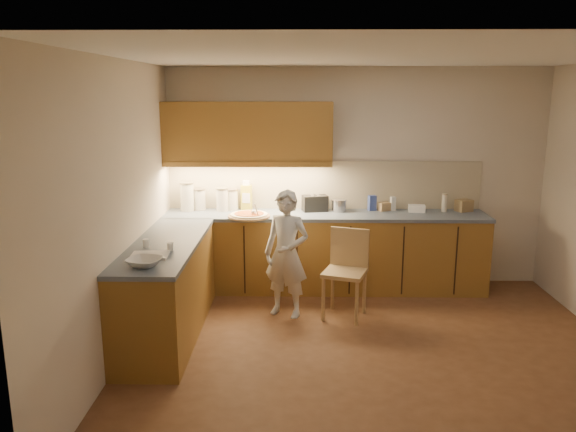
% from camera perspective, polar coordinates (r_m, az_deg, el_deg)
% --- Properties ---
extents(room, '(4.54, 4.50, 2.62)m').
position_cam_1_polar(room, '(4.81, 9.37, 4.70)').
color(room, brown).
rests_on(room, ground).
extents(l_counter, '(3.77, 2.62, 0.92)m').
position_cam_1_polar(l_counter, '(6.25, -1.12, -4.73)').
color(l_counter, olive).
rests_on(l_counter, ground).
extents(backsplash, '(3.75, 0.02, 0.58)m').
position_cam_1_polar(backsplash, '(6.79, 3.70, 3.17)').
color(backsplash, '#BDB092').
rests_on(backsplash, l_counter).
extents(upper_cabinets, '(1.95, 0.36, 0.73)m').
position_cam_1_polar(upper_cabinets, '(6.58, -4.10, 8.45)').
color(upper_cabinets, olive).
rests_on(upper_cabinets, ground).
extents(pizza_on_board, '(0.48, 0.48, 0.19)m').
position_cam_1_polar(pizza_on_board, '(6.38, -3.96, 0.08)').
color(pizza_on_board, '#A78153').
rests_on(pizza_on_board, l_counter).
extents(child, '(0.57, 0.49, 1.34)m').
position_cam_1_polar(child, '(5.83, -0.15, -3.88)').
color(child, silver).
rests_on(child, ground).
extents(wooden_chair, '(0.52, 0.52, 0.92)m').
position_cam_1_polar(wooden_chair, '(5.91, 5.97, -5.10)').
color(wooden_chair, tan).
rests_on(wooden_chair, ground).
extents(mixing_bowl, '(0.34, 0.34, 0.07)m').
position_cam_1_polar(mixing_bowl, '(4.75, -14.37, -4.56)').
color(mixing_bowl, silver).
rests_on(mixing_bowl, l_counter).
extents(canister_a, '(0.17, 0.17, 0.35)m').
position_cam_1_polar(canister_a, '(6.78, -10.22, 1.97)').
color(canister_a, silver).
rests_on(canister_a, l_counter).
extents(canister_b, '(0.15, 0.15, 0.26)m').
position_cam_1_polar(canister_b, '(6.81, -8.96, 1.70)').
color(canister_b, white).
rests_on(canister_b, l_counter).
extents(canister_c, '(0.15, 0.15, 0.28)m').
position_cam_1_polar(canister_c, '(6.71, -6.71, 1.69)').
color(canister_c, silver).
rests_on(canister_c, l_counter).
extents(canister_d, '(0.16, 0.16, 0.26)m').
position_cam_1_polar(canister_d, '(6.77, -5.71, 1.71)').
color(canister_d, white).
rests_on(canister_d, l_counter).
extents(oil_jug, '(0.13, 0.11, 0.36)m').
position_cam_1_polar(oil_jug, '(6.74, -4.24, 1.99)').
color(oil_jug, gold).
rests_on(oil_jug, l_counter).
extents(toaster, '(0.32, 0.23, 0.19)m').
position_cam_1_polar(toaster, '(6.68, 2.76, 1.31)').
color(toaster, black).
rests_on(toaster, l_counter).
extents(steel_pot, '(0.19, 0.19, 0.14)m').
position_cam_1_polar(steel_pot, '(6.68, 5.20, 1.08)').
color(steel_pot, '#A7A6AB').
rests_on(steel_pot, l_counter).
extents(blue_box, '(0.11, 0.09, 0.18)m').
position_cam_1_polar(blue_box, '(6.78, 8.54, 1.32)').
color(blue_box, '#374CA5').
rests_on(blue_box, l_counter).
extents(card_box_a, '(0.17, 0.14, 0.10)m').
position_cam_1_polar(card_box_a, '(6.80, 9.78, 0.96)').
color(card_box_a, tan).
rests_on(card_box_a, l_counter).
extents(white_bottle, '(0.07, 0.07, 0.17)m').
position_cam_1_polar(white_bottle, '(6.81, 10.60, 1.23)').
color(white_bottle, white).
rests_on(white_bottle, l_counter).
extents(flat_pack, '(0.21, 0.16, 0.08)m').
position_cam_1_polar(flat_pack, '(6.82, 12.94, 0.75)').
color(flat_pack, white).
rests_on(flat_pack, l_counter).
extents(tall_jar, '(0.07, 0.07, 0.22)m').
position_cam_1_polar(tall_jar, '(6.88, 15.62, 1.32)').
color(tall_jar, silver).
rests_on(tall_jar, l_counter).
extents(card_box_b, '(0.22, 0.20, 0.14)m').
position_cam_1_polar(card_box_b, '(6.99, 17.45, 1.02)').
color(card_box_b, '#9E8155').
rests_on(card_box_b, l_counter).
extents(dough_cloth, '(0.33, 0.27, 0.02)m').
position_cam_1_polar(dough_cloth, '(5.00, -13.89, -3.92)').
color(dough_cloth, silver).
rests_on(dough_cloth, l_counter).
extents(spice_jar_a, '(0.07, 0.07, 0.08)m').
position_cam_1_polar(spice_jar_a, '(5.29, -14.23, -2.71)').
color(spice_jar_a, white).
rests_on(spice_jar_a, l_counter).
extents(spice_jar_b, '(0.07, 0.07, 0.07)m').
position_cam_1_polar(spice_jar_b, '(5.15, -11.88, -3.06)').
color(spice_jar_b, white).
rests_on(spice_jar_b, l_counter).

